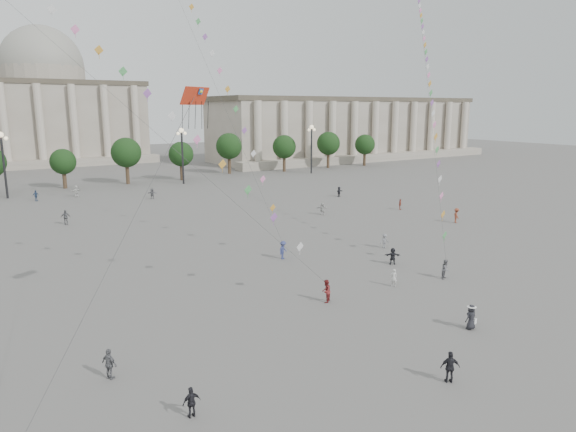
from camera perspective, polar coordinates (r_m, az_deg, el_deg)
ground at (r=34.33m, az=8.19°, el=-13.00°), size 360.00×360.00×0.00m
hall_east at (r=151.41m, az=6.81°, el=9.63°), size 84.00×26.22×17.20m
hall_central at (r=154.02m, az=-25.25°, el=10.79°), size 48.30×34.30×35.50m
tree_row at (r=103.88m, az=-21.04°, el=6.20°), size 137.12×5.12×8.00m
lamp_post_mid_west at (r=93.86m, az=-29.14°, el=6.16°), size 2.00×0.90×10.65m
lamp_post_mid_east at (r=100.20m, az=-11.69°, el=7.69°), size 2.00×0.90×10.65m
lamp_post_far_east at (r=114.34m, az=2.64°, el=8.42°), size 2.00×0.90×10.65m
person_crowd_0 at (r=89.71m, az=-26.23°, el=2.04°), size 1.09×0.82×1.72m
person_crowd_3 at (r=49.09m, az=11.55°, el=-4.39°), size 1.48×1.22×1.59m
person_crowd_4 at (r=91.30m, az=-22.48°, el=2.58°), size 1.82×1.31×1.90m
person_crowd_6 at (r=54.53m, az=10.68°, el=-2.73°), size 1.11×0.78×1.55m
person_crowd_7 at (r=70.33m, az=3.83°, el=0.83°), size 1.62×1.28×1.72m
person_crowd_8 at (r=68.68m, az=18.21°, el=0.06°), size 1.24×1.41×1.90m
person_crowd_9 at (r=84.91m, az=5.70°, el=2.70°), size 1.60×0.97×1.65m
person_crowd_12 at (r=85.40m, az=-14.86°, el=2.43°), size 1.59×1.26×1.69m
person_crowd_13 at (r=43.21m, az=11.67°, el=-6.73°), size 0.64×0.64×1.50m
person_crowd_16 at (r=70.06m, az=-23.49°, el=-0.12°), size 1.10×0.47×1.88m
person_crowd_21 at (r=75.48m, az=12.35°, el=1.28°), size 0.87×0.93×1.54m
tourist_1 at (r=29.74m, az=17.57°, el=-15.71°), size 1.10×0.91×1.76m
tourist_3 at (r=30.35m, az=-19.23°, el=-15.27°), size 0.86×1.10×1.74m
tourist_4 at (r=26.19m, az=-10.66°, el=-19.67°), size 0.92×0.41×1.54m
kite_flyer_0 at (r=39.11m, az=4.25°, el=-8.32°), size 1.08×1.05×1.76m
kite_flyer_1 at (r=49.75m, az=-0.55°, el=-3.80°), size 1.34×1.16×1.80m
kite_flyer_2 at (r=46.21m, az=17.10°, el=-5.67°), size 0.98×0.87×1.67m
hat_person at (r=36.60m, az=19.69°, el=-10.47°), size 0.83×0.60×1.69m
dragon_kite at (r=30.86m, az=-10.43°, el=11.47°), size 7.07×5.85×20.67m
kite_train_east at (r=67.96m, az=15.30°, el=14.87°), size 30.17×33.35×55.11m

